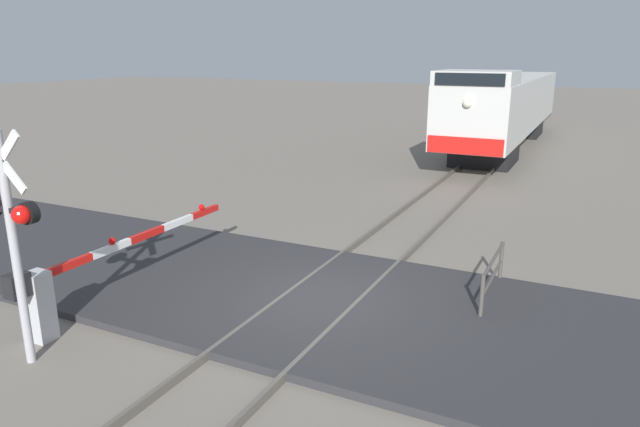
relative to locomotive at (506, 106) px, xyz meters
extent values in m
plane|color=slate|center=(0.00, -21.36, -2.16)|extent=(160.00, 160.00, 0.00)
cube|color=#59544C|center=(-0.72, -21.36, -2.08)|extent=(0.08, 80.00, 0.15)
cube|color=#59544C|center=(0.72, -21.36, -2.08)|extent=(0.08, 80.00, 0.15)
cube|color=#2D2D30|center=(0.00, -21.36, -2.08)|extent=(36.00, 5.40, 0.15)
cube|color=black|center=(0.00, -4.85, -1.63)|extent=(2.55, 3.20, 1.05)
cube|color=black|center=(0.00, 5.31, -1.63)|extent=(2.55, 3.20, 1.05)
cube|color=silver|center=(0.00, 0.23, 0.15)|extent=(3.00, 18.46, 2.51)
cube|color=silver|center=(0.00, -7.69, 1.69)|extent=(2.94, 2.62, 0.56)
cube|color=black|center=(0.00, -9.03, 1.69)|extent=(2.55, 0.06, 0.45)
cube|color=red|center=(0.00, -9.04, -0.76)|extent=(2.85, 0.08, 0.64)
sphere|color=#F2EACC|center=(0.00, -9.05, 0.84)|extent=(0.36, 0.36, 0.36)
cylinder|color=#ADADB2|center=(-3.23, -25.36, -0.29)|extent=(0.14, 0.14, 3.74)
cube|color=white|center=(-3.23, -25.36, 1.13)|extent=(0.95, 0.04, 0.95)
cube|color=white|center=(-3.23, -25.36, 1.13)|extent=(0.95, 0.04, 0.95)
cube|color=black|center=(-3.23, -25.36, 0.38)|extent=(1.04, 0.08, 0.08)
sphere|color=red|center=(-2.81, -25.46, 0.38)|extent=(0.28, 0.28, 0.28)
cylinder|color=black|center=(-2.81, -25.34, 0.38)|extent=(0.34, 0.14, 0.34)
cube|color=silver|center=(-3.66, -24.76, -1.53)|extent=(0.36, 0.36, 1.25)
cube|color=black|center=(-3.66, -25.11, -1.01)|extent=(0.28, 0.36, 0.40)
cube|color=red|center=(-3.66, -24.07, -1.01)|extent=(0.10, 0.98, 0.14)
cube|color=white|center=(-3.66, -23.09, -1.01)|extent=(0.10, 0.98, 0.14)
cube|color=red|center=(-3.66, -22.11, -1.01)|extent=(0.10, 0.98, 0.14)
cube|color=white|center=(-3.66, -21.13, -1.01)|extent=(0.10, 0.98, 0.14)
cube|color=red|center=(-3.66, -20.15, -1.01)|extent=(0.10, 0.98, 0.14)
sphere|color=red|center=(-3.66, -23.05, -0.87)|extent=(0.14, 0.14, 0.14)
sphere|color=red|center=(-3.66, -20.25, -0.87)|extent=(0.14, 0.14, 0.14)
cylinder|color=#4C4742|center=(2.99, -20.78, -1.68)|extent=(0.08, 0.08, 0.95)
cylinder|color=#4C4742|center=(2.99, -18.71, -1.68)|extent=(0.08, 0.08, 0.95)
cylinder|color=#4C4742|center=(2.99, -19.74, -1.25)|extent=(0.06, 2.07, 0.06)
cylinder|color=#4C4742|center=(2.99, -19.74, -1.64)|extent=(0.06, 2.07, 0.06)
camera|label=1|loc=(4.61, -30.71, 2.66)|focal=32.22mm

